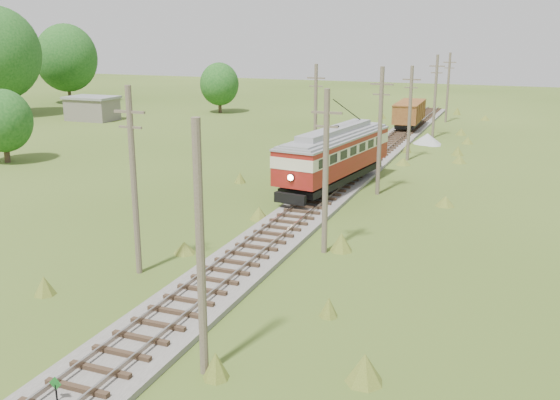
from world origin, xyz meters
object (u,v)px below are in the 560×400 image
at_px(switch_marker, 56,390).
at_px(streetcar, 335,152).
at_px(gravel_pile, 428,139).
at_px(gondola, 409,113).

bearing_deg(switch_marker, streetcar, 89.61).
bearing_deg(gravel_pile, gondola, 112.91).
relative_size(switch_marker, gravel_pile, 0.34).
xyz_separation_m(streetcar, gondola, (0.00, 30.40, -0.76)).
bearing_deg(gondola, switch_marker, -91.78).
bearing_deg(switch_marker, gondola, 89.81).
distance_m(switch_marker, gondola, 59.88).
bearing_deg(streetcar, switch_marker, -82.02).
distance_m(streetcar, gravel_pile, 22.53).
xyz_separation_m(switch_marker, gondola, (0.20, 59.87, 1.43)).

